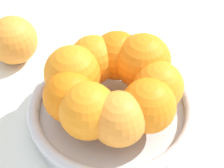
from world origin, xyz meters
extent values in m
plane|color=silver|center=(0.00, 0.00, 0.00)|extent=(4.00, 4.00, 0.00)
cylinder|color=silver|center=(0.00, 0.00, 0.01)|extent=(0.22, 0.22, 0.02)
torus|color=silver|center=(0.00, 0.00, 0.03)|extent=(0.23, 0.23, 0.02)
sphere|color=orange|center=(0.04, -0.04, 0.07)|extent=(0.07, 0.07, 0.07)
sphere|color=orange|center=(0.06, 0.00, 0.07)|extent=(0.07, 0.07, 0.07)
sphere|color=orange|center=(0.05, 0.04, 0.07)|extent=(0.07, 0.07, 0.07)
sphere|color=orange|center=(0.01, 0.06, 0.08)|extent=(0.08, 0.08, 0.08)
sphere|color=orange|center=(-0.03, 0.05, 0.07)|extent=(0.07, 0.07, 0.07)
sphere|color=orange|center=(-0.05, 0.02, 0.07)|extent=(0.07, 0.07, 0.07)
sphere|color=orange|center=(-0.05, -0.02, 0.07)|extent=(0.08, 0.08, 0.08)
sphere|color=orange|center=(-0.03, -0.05, 0.07)|extent=(0.07, 0.07, 0.07)
sphere|color=orange|center=(0.01, -0.05, 0.07)|extent=(0.07, 0.07, 0.07)
sphere|color=orange|center=(-0.21, 0.00, 0.04)|extent=(0.08, 0.08, 0.08)
camera|label=1|loc=(0.22, -0.26, 0.42)|focal=60.00mm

